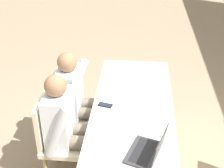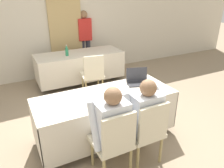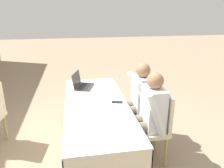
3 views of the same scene
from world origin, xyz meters
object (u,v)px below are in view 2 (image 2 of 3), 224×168
object	(u,v)px
chair_near_right	(146,130)
person_white_shirt	(142,115)
cell_phone	(114,103)
person_red_shirt	(85,38)
person_checkered_shirt	(110,124)
chair_far_spare	(93,73)
chair_near_left	(114,141)
water_bottle	(67,51)
laptop	(138,81)

from	to	relation	value
chair_near_right	person_white_shirt	xyz separation A→B (m)	(0.00, 0.10, 0.16)
cell_phone	person_red_shirt	distance (m)	3.29
chair_near_right	person_checkered_shirt	size ratio (longest dim) A/B	0.78
chair_far_spare	person_white_shirt	size ratio (longest dim) A/B	0.78
chair_near_left	person_white_shirt	size ratio (longest dim) A/B	0.78
chair_far_spare	water_bottle	bearing A→B (deg)	-58.18
chair_near_right	person_checkered_shirt	xyz separation A→B (m)	(-0.45, 0.10, 0.16)
cell_phone	person_checkered_shirt	world-z (taller)	person_checkered_shirt
chair_near_right	person_white_shirt	size ratio (longest dim) A/B	0.78
water_bottle	person_checkered_shirt	size ratio (longest dim) A/B	0.21
chair_near_left	chair_near_right	world-z (taller)	same
water_bottle	chair_near_left	bearing A→B (deg)	-96.12
chair_far_spare	person_red_shirt	size ratio (longest dim) A/B	0.57
laptop	person_red_shirt	size ratio (longest dim) A/B	0.25
water_bottle	person_red_shirt	world-z (taller)	person_red_shirt
cell_phone	chair_far_spare	xyz separation A→B (m)	(0.39, 1.68, -0.23)
chair_far_spare	person_red_shirt	distance (m)	1.61
water_bottle	chair_far_spare	world-z (taller)	water_bottle
chair_near_right	person_white_shirt	bearing A→B (deg)	-90.00
cell_phone	chair_near_right	bearing A→B (deg)	-47.27
chair_near_left	chair_near_right	bearing A→B (deg)	-180.00
cell_phone	person_white_shirt	world-z (taller)	person_white_shirt
chair_near_left	person_checkered_shirt	bearing A→B (deg)	-90.00
cell_phone	chair_near_left	distance (m)	0.53
chair_near_right	person_red_shirt	world-z (taller)	person_red_shirt
cell_phone	water_bottle	world-z (taller)	water_bottle
person_checkered_shirt	cell_phone	bearing A→B (deg)	-124.34
water_bottle	chair_near_right	bearing A→B (deg)	-86.99
chair_far_spare	person_red_shirt	xyz separation A→B (m)	(0.41, 1.50, 0.41)
laptop	person_white_shirt	xyz separation A→B (m)	(-0.41, -0.73, -0.11)
water_bottle	chair_near_right	xyz separation A→B (m)	(0.15, -2.84, -0.33)
person_red_shirt	chair_near_left	bearing A→B (deg)	-100.69
person_white_shirt	cell_phone	bearing A→B (deg)	-54.14
cell_phone	person_red_shirt	world-z (taller)	person_red_shirt
chair_far_spare	person_red_shirt	world-z (taller)	person_red_shirt
water_bottle	person_white_shirt	distance (m)	2.75
chair_near_left	chair_far_spare	world-z (taller)	same
person_white_shirt	person_red_shirt	world-z (taller)	person_red_shirt
chair_near_right	chair_far_spare	distance (m)	2.12
water_bottle	chair_near_right	size ratio (longest dim) A/B	0.27
chair_far_spare	person_white_shirt	world-z (taller)	person_white_shirt
cell_phone	person_checkered_shirt	bearing A→B (deg)	-110.32
cell_phone	person_red_shirt	bearing A→B (deg)	89.93
chair_near_left	person_red_shirt	distance (m)	3.77
person_checkered_shirt	laptop	bearing A→B (deg)	-139.60
person_checkered_shirt	water_bottle	bearing A→B (deg)	-96.35
laptop	chair_near_left	bearing A→B (deg)	-117.70
cell_phone	person_white_shirt	xyz separation A→B (m)	(0.23, -0.32, -0.07)
person_checkered_shirt	person_white_shirt	size ratio (longest dim) A/B	1.00
person_red_shirt	chair_near_right	bearing A→B (deg)	-93.81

